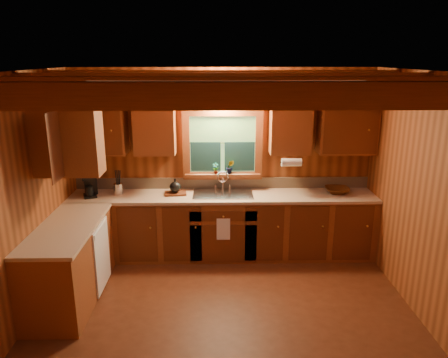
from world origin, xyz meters
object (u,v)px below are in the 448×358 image
sink (223,197)px  coffee_maker (90,186)px  wicker_basket (337,190)px  cutting_board (175,193)px

sink → coffee_maker: sink is taller
coffee_maker → sink: bearing=-19.5°
coffee_maker → wicker_basket: coffee_maker is taller
cutting_board → sink: bearing=-8.0°
sink → wicker_basket: bearing=0.8°
coffee_maker → wicker_basket: bearing=-19.8°
cutting_board → coffee_maker: bearing=176.3°
sink → cutting_board: bearing=178.7°
sink → coffee_maker: 1.82m
cutting_board → wicker_basket: wicker_basket is taller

